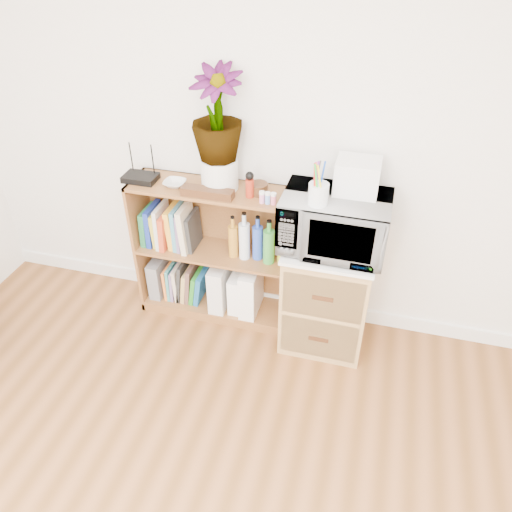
% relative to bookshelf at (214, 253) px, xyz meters
% --- Properties ---
extents(skirting_board, '(4.00, 0.02, 0.10)m').
position_rel_bookshelf_xyz_m(skirting_board, '(0.35, 0.14, -0.42)').
color(skirting_board, white).
rests_on(skirting_board, ground).
extents(bookshelf, '(1.00, 0.30, 0.95)m').
position_rel_bookshelf_xyz_m(bookshelf, '(0.00, 0.00, 0.00)').
color(bookshelf, brown).
rests_on(bookshelf, ground).
extents(wicker_unit, '(0.50, 0.45, 0.70)m').
position_rel_bookshelf_xyz_m(wicker_unit, '(0.75, -0.08, -0.12)').
color(wicker_unit, '#9E7542').
rests_on(wicker_unit, ground).
extents(microwave, '(0.59, 0.40, 0.32)m').
position_rel_bookshelf_xyz_m(microwave, '(0.75, -0.08, 0.41)').
color(microwave, silver).
rests_on(microwave, wicker_unit).
extents(pen_cup, '(0.11, 0.11, 0.12)m').
position_rel_bookshelf_xyz_m(pen_cup, '(0.66, -0.18, 0.63)').
color(pen_cup, silver).
rests_on(pen_cup, microwave).
extents(small_appliance, '(0.23, 0.19, 0.18)m').
position_rel_bookshelf_xyz_m(small_appliance, '(0.84, 0.00, 0.66)').
color(small_appliance, white).
rests_on(small_appliance, microwave).
extents(router, '(0.20, 0.14, 0.04)m').
position_rel_bookshelf_xyz_m(router, '(-0.43, -0.02, 0.49)').
color(router, black).
rests_on(router, bookshelf).
extents(white_bowl, '(0.13, 0.13, 0.03)m').
position_rel_bookshelf_xyz_m(white_bowl, '(-0.21, -0.03, 0.49)').
color(white_bowl, silver).
rests_on(white_bowl, bookshelf).
extents(plant_pot, '(0.22, 0.22, 0.18)m').
position_rel_bookshelf_xyz_m(plant_pot, '(0.06, 0.02, 0.57)').
color(plant_pot, silver).
rests_on(plant_pot, bookshelf).
extents(potted_plant, '(0.29, 0.29, 0.52)m').
position_rel_bookshelf_xyz_m(potted_plant, '(0.06, 0.02, 0.92)').
color(potted_plant, '#307A32').
rests_on(potted_plant, plant_pot).
extents(trinket_box, '(0.31, 0.08, 0.05)m').
position_rel_bookshelf_xyz_m(trinket_box, '(0.02, -0.10, 0.50)').
color(trinket_box, '#34180E').
rests_on(trinket_box, bookshelf).
extents(kokeshi_doll, '(0.05, 0.05, 0.11)m').
position_rel_bookshelf_xyz_m(kokeshi_doll, '(0.26, -0.04, 0.53)').
color(kokeshi_doll, maroon).
rests_on(kokeshi_doll, bookshelf).
extents(wooden_bowl, '(0.11, 0.11, 0.06)m').
position_rel_bookshelf_xyz_m(wooden_bowl, '(0.29, 0.01, 0.51)').
color(wooden_bowl, '#361B0E').
rests_on(wooden_bowl, bookshelf).
extents(paint_jars, '(0.12, 0.04, 0.06)m').
position_rel_bookshelf_xyz_m(paint_jars, '(0.37, -0.09, 0.50)').
color(paint_jars, pink).
rests_on(paint_jars, bookshelf).
extents(file_box, '(0.08, 0.22, 0.27)m').
position_rel_bookshelf_xyz_m(file_box, '(-0.42, 0.00, -0.27)').
color(file_box, slate).
rests_on(file_box, bookshelf).
extents(magazine_holder_left, '(0.10, 0.26, 0.33)m').
position_rel_bookshelf_xyz_m(magazine_holder_left, '(0.04, -0.01, -0.24)').
color(magazine_holder_left, silver).
rests_on(magazine_holder_left, bookshelf).
extents(magazine_holder_mid, '(0.09, 0.22, 0.27)m').
position_rel_bookshelf_xyz_m(magazine_holder_mid, '(0.16, -0.01, -0.27)').
color(magazine_holder_mid, white).
rests_on(magazine_holder_mid, bookshelf).
extents(magazine_holder_right, '(0.11, 0.27, 0.33)m').
position_rel_bookshelf_xyz_m(magazine_holder_right, '(0.25, -0.01, -0.24)').
color(magazine_holder_right, white).
rests_on(magazine_holder_right, bookshelf).
extents(cookbooks, '(0.35, 0.20, 0.30)m').
position_rel_bookshelf_xyz_m(cookbooks, '(-0.29, -0.00, 0.16)').
color(cookbooks, '#1A6438').
rests_on(cookbooks, bookshelf).
extents(liquor_bottles, '(0.38, 0.07, 0.31)m').
position_rel_bookshelf_xyz_m(liquor_bottles, '(0.30, 0.00, 0.17)').
color(liquor_bottles, '#B77A22').
rests_on(liquor_bottles, bookshelf).
extents(lower_books, '(0.28, 0.19, 0.30)m').
position_rel_bookshelf_xyz_m(lower_books, '(-0.22, 0.00, -0.28)').
color(lower_books, orange).
rests_on(lower_books, bookshelf).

